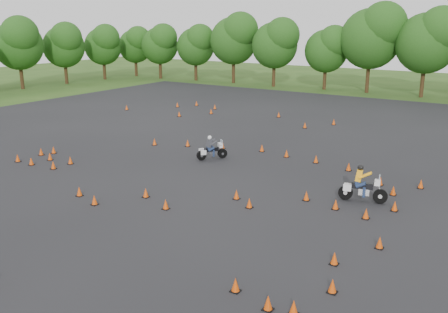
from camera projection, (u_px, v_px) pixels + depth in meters
ground at (179, 199)px, 23.93m from camera, size 140.00×140.00×0.00m
asphalt_pad at (243, 169)px, 28.81m from camera, size 62.00×62.00×0.00m
treeline at (417, 58)px, 49.96m from camera, size 86.90×32.81×10.81m
traffic_cones at (234, 167)px, 28.34m from camera, size 36.56×32.53×0.45m
rider_grey at (212, 147)px, 30.62m from camera, size 1.65×1.94×1.52m
rider_yellow at (363, 184)px, 23.33m from camera, size 2.37×1.19×1.75m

